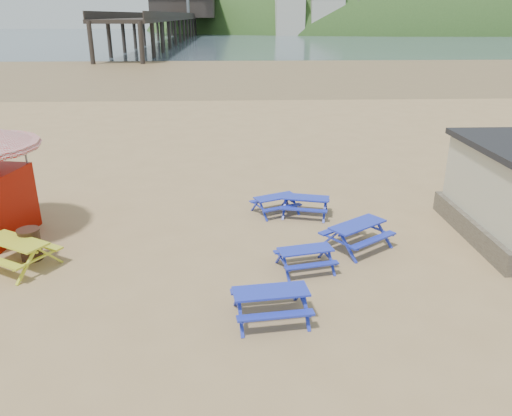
{
  "coord_description": "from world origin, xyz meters",
  "views": [
    {
      "loc": [
        -0.81,
        -13.79,
        6.94
      ],
      "look_at": [
        -0.1,
        1.5,
        1.0
      ],
      "focal_mm": 35.0,
      "sensor_mm": 36.0,
      "label": 1
    }
  ],
  "objects_px": {
    "picnic_table_blue_a": "(275,205)",
    "picnic_table_blue_b": "(305,206)",
    "picnic_table_yellow": "(18,254)",
    "litter_bin": "(30,244)"
  },
  "relations": [
    {
      "from": "picnic_table_blue_a",
      "to": "picnic_table_blue_b",
      "type": "xyz_separation_m",
      "value": [
        1.09,
        -0.27,
        0.03
      ]
    },
    {
      "from": "picnic_table_blue_a",
      "to": "litter_bin",
      "type": "height_order",
      "value": "litter_bin"
    },
    {
      "from": "picnic_table_blue_a",
      "to": "picnic_table_blue_b",
      "type": "distance_m",
      "value": 1.12
    },
    {
      "from": "picnic_table_blue_a",
      "to": "litter_bin",
      "type": "bearing_deg",
      "value": 179.38
    },
    {
      "from": "picnic_table_blue_b",
      "to": "picnic_table_yellow",
      "type": "xyz_separation_m",
      "value": [
        -8.98,
        -3.66,
        0.07
      ]
    },
    {
      "from": "picnic_table_blue_a",
      "to": "picnic_table_yellow",
      "type": "xyz_separation_m",
      "value": [
        -7.89,
        -3.93,
        0.09
      ]
    },
    {
      "from": "picnic_table_blue_a",
      "to": "litter_bin",
      "type": "relative_size",
      "value": 1.98
    },
    {
      "from": "picnic_table_yellow",
      "to": "litter_bin",
      "type": "relative_size",
      "value": 2.61
    },
    {
      "from": "picnic_table_blue_b",
      "to": "picnic_table_yellow",
      "type": "bearing_deg",
      "value": -143.28
    },
    {
      "from": "picnic_table_blue_a",
      "to": "picnic_table_blue_b",
      "type": "bearing_deg",
      "value": -38.69
    }
  ]
}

